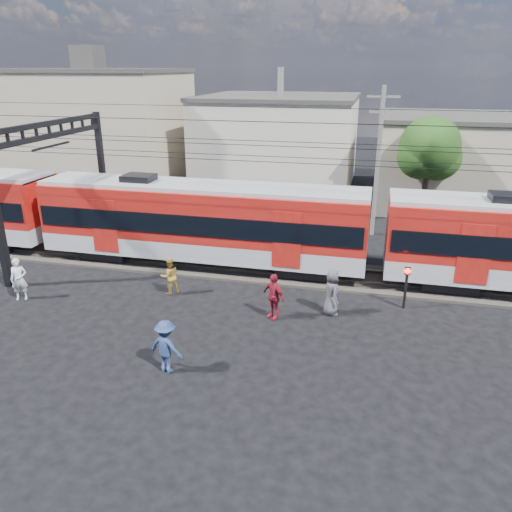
# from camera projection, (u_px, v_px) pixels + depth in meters

# --- Properties ---
(ground) EXTENTS (120.00, 120.00, 0.00)m
(ground) POSITION_uv_depth(u_px,v_px,m) (188.00, 353.00, 17.54)
(ground) COLOR black
(ground) RESTS_ON ground
(track_bed) EXTENTS (70.00, 3.40, 0.12)m
(track_bed) POSITION_uv_depth(u_px,v_px,m) (245.00, 268.00, 24.79)
(track_bed) COLOR #2D2823
(track_bed) RESTS_ON ground
(rail_near) EXTENTS (70.00, 0.12, 0.12)m
(rail_near) POSITION_uv_depth(u_px,v_px,m) (241.00, 271.00, 24.07)
(rail_near) COLOR #59544C
(rail_near) RESTS_ON track_bed
(rail_far) EXTENTS (70.00, 0.12, 0.12)m
(rail_far) POSITION_uv_depth(u_px,v_px,m) (249.00, 260.00, 25.43)
(rail_far) COLOR #59544C
(rail_far) RESTS_ON track_bed
(commuter_train) EXTENTS (50.30, 3.08, 4.17)m
(commuter_train) POSITION_uv_depth(u_px,v_px,m) (206.00, 220.00, 24.39)
(commuter_train) COLOR black
(commuter_train) RESTS_ON ground
(catenary) EXTENTS (70.00, 9.30, 7.52)m
(catenary) POSITION_uv_depth(u_px,v_px,m) (77.00, 158.00, 24.87)
(catenary) COLOR black
(catenary) RESTS_ON ground
(building_west) EXTENTS (14.28, 10.20, 9.30)m
(building_west) POSITION_uv_depth(u_px,v_px,m) (96.00, 128.00, 41.40)
(building_west) COLOR tan
(building_west) RESTS_ON ground
(building_midwest) EXTENTS (12.24, 12.24, 7.30)m
(building_midwest) POSITION_uv_depth(u_px,v_px,m) (280.00, 141.00, 41.22)
(building_midwest) COLOR beige
(building_midwest) RESTS_ON ground
(building_mideast) EXTENTS (16.32, 10.20, 6.30)m
(building_mideast) POSITION_uv_depth(u_px,v_px,m) (494.00, 161.00, 35.18)
(building_mideast) COLOR tan
(building_mideast) RESTS_ON ground
(utility_pole_mid) EXTENTS (1.80, 0.24, 8.50)m
(utility_pole_mid) POSITION_uv_depth(u_px,v_px,m) (378.00, 159.00, 28.26)
(utility_pole_mid) COLOR slate
(utility_pole_mid) RESTS_ON ground
(tree_near) EXTENTS (3.82, 3.64, 6.72)m
(tree_near) POSITION_uv_depth(u_px,v_px,m) (432.00, 150.00, 30.33)
(tree_near) COLOR #382619
(tree_near) RESTS_ON ground
(pedestrian_a) EXTENTS (0.80, 0.70, 1.85)m
(pedestrian_a) POSITION_uv_depth(u_px,v_px,m) (19.00, 279.00, 21.30)
(pedestrian_a) COLOR silver
(pedestrian_a) RESTS_ON ground
(pedestrian_b) EXTENTS (1.03, 1.01, 1.68)m
(pedestrian_b) POSITION_uv_depth(u_px,v_px,m) (170.00, 276.00, 21.85)
(pedestrian_b) COLOR #B68B38
(pedestrian_b) RESTS_ON ground
(pedestrian_c) EXTENTS (1.32, 0.96, 1.84)m
(pedestrian_c) POSITION_uv_depth(u_px,v_px,m) (166.00, 347.00, 16.18)
(pedestrian_c) COLOR navy
(pedestrian_c) RESTS_ON ground
(pedestrian_d) EXTENTS (1.18, 1.03, 1.91)m
(pedestrian_d) POSITION_uv_depth(u_px,v_px,m) (273.00, 296.00, 19.65)
(pedestrian_d) COLOR maroon
(pedestrian_d) RESTS_ON ground
(pedestrian_e) EXTENTS (0.93, 1.10, 1.91)m
(pedestrian_e) POSITION_uv_depth(u_px,v_px,m) (332.00, 292.00, 19.98)
(pedestrian_e) COLOR #454449
(pedestrian_e) RESTS_ON ground
(crossing_signal) EXTENTS (0.27, 0.27, 1.85)m
(crossing_signal) POSITION_uv_depth(u_px,v_px,m) (407.00, 280.00, 20.34)
(crossing_signal) COLOR black
(crossing_signal) RESTS_ON ground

